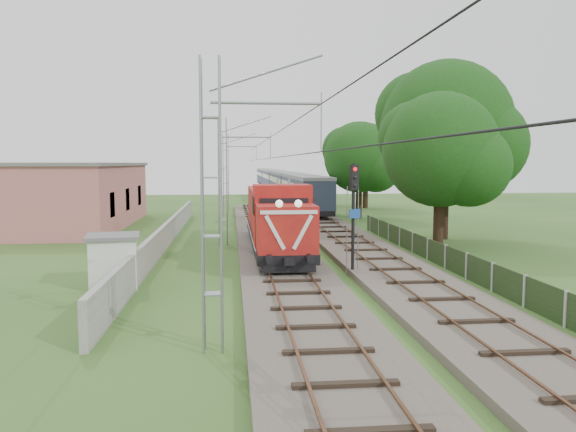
{
  "coord_description": "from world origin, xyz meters",
  "views": [
    {
      "loc": [
        -2.46,
        -23.32,
        5.19
      ],
      "look_at": [
        0.72,
        8.15,
        2.2
      ],
      "focal_mm": 35.0,
      "sensor_mm": 36.0,
      "label": 1
    }
  ],
  "objects": [
    {
      "name": "relay_hut",
      "position": [
        -7.4,
        0.46,
        1.12
      ],
      "size": [
        2.46,
        2.46,
        2.22
      ],
      "color": "silver",
      "rests_on": "ground"
    },
    {
      "name": "boundary_wall",
      "position": [
        -6.5,
        12.0,
        0.75
      ],
      "size": [
        0.25,
        40.0,
        1.5
      ],
      "primitive_type": "cube",
      "color": "#9E9E99",
      "rests_on": "ground"
    },
    {
      "name": "track_main",
      "position": [
        0.0,
        7.0,
        0.18
      ],
      "size": [
        4.2,
        70.0,
        0.45
      ],
      "color": "#6B6054",
      "rests_on": "ground"
    },
    {
      "name": "track_side",
      "position": [
        5.0,
        20.0,
        0.18
      ],
      "size": [
        4.2,
        80.0,
        0.45
      ],
      "color": "#6B6054",
      "rests_on": "ground"
    },
    {
      "name": "ground",
      "position": [
        0.0,
        0.0,
        0.0
      ],
      "size": [
        140.0,
        140.0,
        0.0
      ],
      "primitive_type": "plane",
      "color": "#2E551F",
      "rests_on": "ground"
    },
    {
      "name": "coach_rake",
      "position": [
        5.0,
        66.55,
        2.41
      ],
      "size": [
        2.88,
        85.82,
        3.32
      ],
      "color": "black",
      "rests_on": "ground"
    },
    {
      "name": "station_building",
      "position": [
        -15.0,
        24.0,
        2.63
      ],
      "size": [
        8.4,
        20.4,
        5.22
      ],
      "color": "#B46561",
      "rests_on": "ground"
    },
    {
      "name": "tree_b",
      "position": [
        12.1,
        13.58,
        7.54
      ],
      "size": [
        9.32,
        8.88,
        12.08
      ],
      "color": "#311D14",
      "rests_on": "ground"
    },
    {
      "name": "locomotive",
      "position": [
        0.0,
        8.37,
        2.1
      ],
      "size": [
        2.77,
        15.8,
        4.01
      ],
      "color": "black",
      "rests_on": "ground"
    },
    {
      "name": "fence",
      "position": [
        8.0,
        3.0,
        0.6
      ],
      "size": [
        0.12,
        32.0,
        1.2
      ],
      "color": "black",
      "rests_on": "ground"
    },
    {
      "name": "tree_c",
      "position": [
        9.58,
        28.49,
        5.66
      ],
      "size": [
        7.0,
        6.67,
        9.08
      ],
      "color": "#311D14",
      "rests_on": "ground"
    },
    {
      "name": "tree_a",
      "position": [
        10.22,
        9.68,
        5.91
      ],
      "size": [
        7.31,
        6.96,
        9.48
      ],
      "color": "#311D14",
      "rests_on": "ground"
    },
    {
      "name": "tree_d",
      "position": [
        13.01,
        40.04,
        6.1
      ],
      "size": [
        7.54,
        7.18,
        9.78
      ],
      "color": "#311D14",
      "rests_on": "ground"
    },
    {
      "name": "catenary",
      "position": [
        -2.95,
        12.0,
        4.05
      ],
      "size": [
        3.31,
        70.0,
        8.0
      ],
      "color": "gray",
      "rests_on": "ground"
    },
    {
      "name": "signal_post",
      "position": [
        3.08,
        1.7,
        3.55
      ],
      "size": [
        0.55,
        0.44,
        5.17
      ],
      "color": "black",
      "rests_on": "ground"
    }
  ]
}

